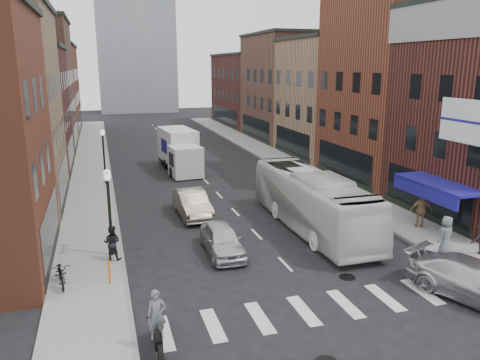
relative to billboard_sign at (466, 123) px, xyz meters
The scene contains 28 objects.
ground 10.56m from the billboard_sign, behind, with size 160.00×160.00×0.00m, color black.
sidewalk_left 28.12m from the billboard_sign, 128.47° to the left, with size 3.00×74.00×0.15m, color gray.
sidewalk_right 22.34m from the billboard_sign, 90.23° to the left, with size 3.00×74.00×0.15m, color gray.
curb_left 27.25m from the billboard_sign, 125.94° to the left, with size 0.20×74.00×0.16m, color gray.
curb_right 22.41m from the billboard_sign, 94.22° to the left, with size 0.20×74.00×0.16m, color gray.
crosswalk_stripes 11.12m from the billboard_sign, 157.82° to the right, with size 12.00×2.20×0.01m, color silver.
bldg_left_mid_b 33.30m from the billboard_sign, 135.10° to the left, with size 10.30×10.20×10.30m.
bldg_left_far_a 41.79m from the billboard_sign, 124.35° to the left, with size 10.30×12.20×13.30m.
bldg_left_far_b 53.93m from the billboard_sign, 115.93° to the left, with size 10.30×16.20×11.30m.
bldg_right_mid_a 14.98m from the billboard_sign, 64.61° to the left, with size 10.30×10.20×14.30m.
bldg_right_mid_b 24.36m from the billboard_sign, 74.75° to the left, with size 10.30×10.20×11.30m.
bldg_right_far_a 35.09m from the billboard_sign, 79.48° to the left, with size 10.30×12.20×12.30m.
bldg_right_far_b 48.93m from the billboard_sign, 82.47° to the left, with size 10.30×16.20×10.30m.
awning_blue 4.05m from the billboard_sign, 80.39° to the left, with size 1.80×5.00×0.78m.
billboard_sign is the anchor object (origin of this frame).
streetlamp_near 16.68m from the billboard_sign, 167.65° to the left, with size 0.32×1.22×4.11m.
streetlamp_far 23.92m from the billboard_sign, 132.41° to the left, with size 0.32×1.22×4.11m.
bike_rack 17.14m from the billboard_sign, behind, with size 0.08×0.68×0.80m.
box_truck 23.57m from the billboard_sign, 115.10° to the left, with size 2.87×7.99×3.40m.
motorcycle_rider 16.39m from the billboard_sign, 163.11° to the right, with size 0.60×2.08×2.12m.
transit_bus 8.42m from the billboard_sign, 140.23° to the left, with size 2.64×11.27×3.14m, color silver.
sedan_left_near 12.50m from the billboard_sign, 167.17° to the left, with size 1.65×4.10×1.40m, color silver.
sedan_left_far 15.11m from the billboard_sign, 142.71° to the left, with size 1.61×4.61×1.52m, color #AC9F8B.
curb_car 7.68m from the billboard_sign, 122.44° to the right, with size 2.10×5.17×1.50m, color silver.
parked_bicycle 18.87m from the billboard_sign, behind, with size 0.66×1.89×0.99m, color black.
ped_left_solo 17.06m from the billboard_sign, 169.52° to the left, with size 0.78×0.45×1.60m, color black.
ped_right_b 5.66m from the billboard_sign, 87.33° to the left, with size 1.12×0.56×1.91m, color #966F4C.
ped_right_c 5.28m from the billboard_sign, 143.38° to the right, with size 0.90×0.58×1.84m, color slate.
Camera 1 is at (-7.58, -17.07, 8.72)m, focal length 35.00 mm.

